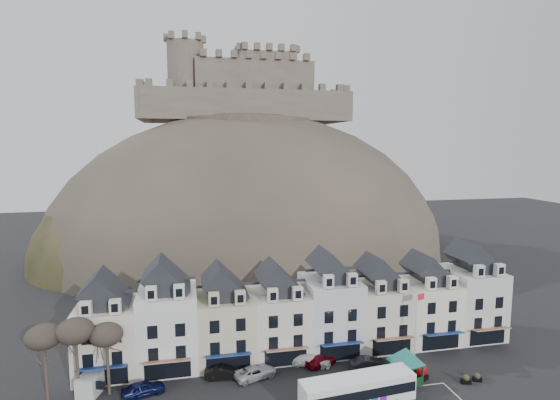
% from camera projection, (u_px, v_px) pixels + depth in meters
% --- Properties ---
extents(townhouse_terrace, '(54.40, 9.35, 11.80)m').
position_uv_depth(townhouse_terrace, '(306.00, 310.00, 55.83)').
color(townhouse_terrace, silver).
rests_on(townhouse_terrace, ground).
extents(castle_hill, '(100.00, 76.00, 68.00)m').
position_uv_depth(castle_hill, '(253.00, 251.00, 108.12)').
color(castle_hill, '#3B362D').
rests_on(castle_hill, ground).
extents(castle, '(50.20, 22.20, 22.00)m').
position_uv_depth(castle, '(245.00, 89.00, 109.65)').
color(castle, brown).
rests_on(castle, ground).
extents(tree_left_far, '(3.61, 3.61, 8.24)m').
position_uv_depth(tree_left_far, '(44.00, 337.00, 44.31)').
color(tree_left_far, '#392D24').
rests_on(tree_left_far, ground).
extents(tree_left_mid, '(3.78, 3.78, 8.64)m').
position_uv_depth(tree_left_mid, '(75.00, 332.00, 44.88)').
color(tree_left_mid, '#392D24').
rests_on(tree_left_mid, ground).
extents(tree_left_near, '(3.43, 3.43, 7.84)m').
position_uv_depth(tree_left_near, '(106.00, 335.00, 45.59)').
color(tree_left_near, '#392D24').
rests_on(tree_left_near, ground).
extents(bus, '(12.01, 3.82, 3.33)m').
position_uv_depth(bus, '(358.00, 390.00, 43.77)').
color(bus, '#262628').
rests_on(bus, ground).
extents(bus_shelter, '(6.31, 6.31, 4.08)m').
position_uv_depth(bus_shelter, '(406.00, 355.00, 48.30)').
color(bus_shelter, black).
rests_on(bus_shelter, ground).
extents(red_buoy, '(1.79, 1.79, 2.01)m').
position_uv_depth(red_buoy, '(420.00, 370.00, 49.31)').
color(red_buoy, black).
rests_on(red_buoy, ground).
extents(flagpole, '(1.23, 0.45, 8.81)m').
position_uv_depth(flagpole, '(417.00, 322.00, 52.62)').
color(flagpole, silver).
rests_on(flagpole, ground).
extents(white_van, '(3.21, 5.02, 2.12)m').
position_uv_depth(white_van, '(95.00, 380.00, 47.23)').
color(white_van, silver).
rests_on(white_van, ground).
extents(planter_west, '(1.05, 0.75, 0.95)m').
position_uv_depth(planter_west, '(477.00, 377.00, 48.85)').
color(planter_west, black).
rests_on(planter_west, ground).
extents(planter_east, '(1.14, 0.78, 1.04)m').
position_uv_depth(planter_east, '(466.00, 379.00, 48.38)').
color(planter_east, black).
rests_on(planter_east, ground).
extents(car_navy, '(4.75, 2.96, 1.51)m').
position_uv_depth(car_navy, '(143.00, 388.00, 46.09)').
color(car_navy, '#0B103B').
rests_on(car_navy, ground).
extents(car_black, '(4.49, 1.99, 1.43)m').
position_uv_depth(car_black, '(224.00, 372.00, 49.43)').
color(car_black, black).
rests_on(car_black, ground).
extents(car_silver, '(5.32, 3.72, 1.37)m').
position_uv_depth(car_silver, '(255.00, 372.00, 49.55)').
color(car_silver, silver).
rests_on(car_silver, ground).
extents(car_white, '(5.42, 3.78, 1.46)m').
position_uv_depth(car_white, '(310.00, 359.00, 52.45)').
color(car_white, white).
rests_on(car_white, ground).
extents(car_maroon, '(4.33, 3.09, 1.37)m').
position_uv_depth(car_maroon, '(321.00, 360.00, 52.25)').
color(car_maroon, '#5F0510').
rests_on(car_maroon, ground).
extents(car_charcoal, '(4.48, 1.59, 1.47)m').
position_uv_depth(car_charcoal, '(368.00, 364.00, 51.34)').
color(car_charcoal, black).
rests_on(car_charcoal, ground).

